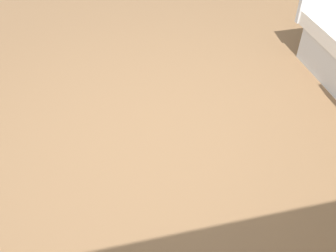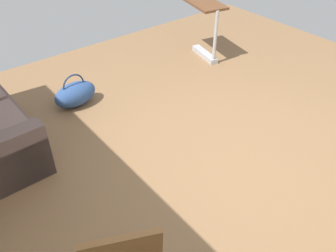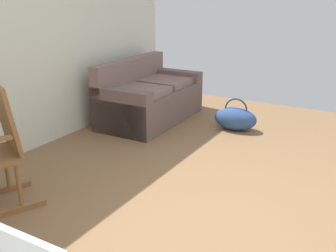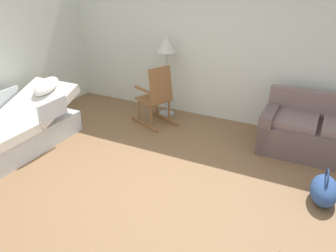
# 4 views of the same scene
# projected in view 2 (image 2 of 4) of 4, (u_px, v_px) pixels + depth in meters

# --- Properties ---
(ground_plane) EXTENTS (7.19, 7.19, 0.00)m
(ground_plane) POSITION_uv_depth(u_px,v_px,m) (239.00, 167.00, 3.69)
(ground_plane) COLOR olive
(overbed_table) EXTENTS (0.88, 0.57, 0.84)m
(overbed_table) POSITION_uv_depth(u_px,v_px,m) (205.00, 23.00, 5.43)
(overbed_table) COLOR #B2B5BA
(overbed_table) RESTS_ON ground
(duffel_bag) EXTENTS (0.38, 0.59, 0.43)m
(duffel_bag) POSITION_uv_depth(u_px,v_px,m) (75.00, 94.00, 4.52)
(duffel_bag) COLOR #2D4C84
(duffel_bag) RESTS_ON ground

